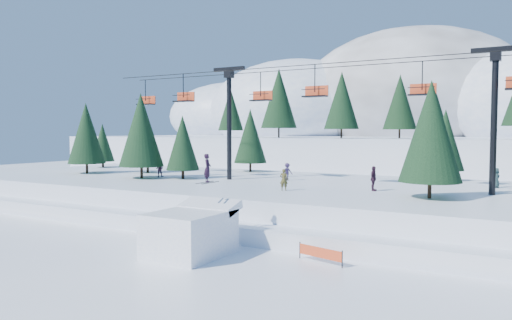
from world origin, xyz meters
The scene contains 10 objects.
ground centered at (0.00, 0.00, 0.00)m, with size 160.00×160.00×0.00m, color white.
mid_shelf centered at (0.00, 18.00, 1.25)m, with size 70.00×22.00×2.50m, color white.
berm centered at (0.00, 8.00, 0.55)m, with size 70.00×6.00×1.10m, color white.
mountain_ridge centered at (-5.08, 73.34, 9.64)m, with size 119.00×60.45×26.46m.
jump_kicker centered at (-0.94, 1.72, 1.35)m, with size 3.67×5.00×5.66m.
chairlift centered at (0.62, 18.05, 9.32)m, with size 46.24×3.21×10.28m.
conifer_stand centered at (5.86, 18.90, 6.82)m, with size 62.21×17.06×8.97m.
distant_skiers centered at (-0.97, 17.96, 3.33)m, with size 29.89×10.74×1.86m.
banner_near centered at (5.99, 3.82, 0.54)m, with size 2.77×0.78×0.90m.
banner_far centered at (9.12, 5.57, 0.54)m, with size 2.65×1.12×0.90m.
Camera 1 is at (16.09, -20.40, 7.00)m, focal length 35.00 mm.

